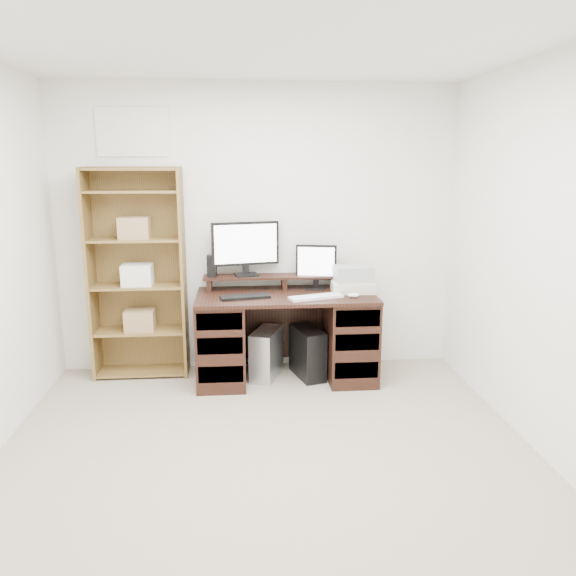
{
  "coord_description": "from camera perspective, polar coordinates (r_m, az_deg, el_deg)",
  "views": [
    {
      "loc": [
        -0.14,
        -2.94,
        1.85
      ],
      "look_at": [
        0.22,
        1.43,
        0.85
      ],
      "focal_mm": 35.0,
      "sensor_mm": 36.0,
      "label": 1
    }
  ],
  "objects": [
    {
      "name": "monitor_wide",
      "position": [
        4.87,
        -4.34,
        4.31
      ],
      "size": [
        0.58,
        0.19,
        0.47
      ],
      "rotation": [
        0.0,
        0.0,
        0.21
      ],
      "color": "black",
      "rests_on": "riser_shelf"
    },
    {
      "name": "desk",
      "position": [
        4.82,
        -0.21,
        -4.78
      ],
      "size": [
        1.5,
        0.7,
        0.75
      ],
      "color": "black",
      "rests_on": "ground"
    },
    {
      "name": "tower_black",
      "position": [
        4.92,
        1.99,
        -6.56
      ],
      "size": [
        0.29,
        0.47,
        0.43
      ],
      "rotation": [
        0.0,
        0.0,
        0.27
      ],
      "color": "black",
      "rests_on": "ground"
    },
    {
      "name": "speaker",
      "position": [
        4.87,
        -7.74,
        2.25
      ],
      "size": [
        0.08,
        0.08,
        0.19
      ],
      "primitive_type": "cube",
      "rotation": [
        0.0,
        0.0,
        -0.13
      ],
      "color": "black",
      "rests_on": "riser_shelf"
    },
    {
      "name": "monitor_small",
      "position": [
        4.89,
        2.87,
        2.35
      ],
      "size": [
        0.35,
        0.16,
        0.39
      ],
      "rotation": [
        0.0,
        0.0,
        -0.21
      ],
      "color": "black",
      "rests_on": "desk"
    },
    {
      "name": "riser_shelf",
      "position": [
        4.91,
        -0.41,
        1.01
      ],
      "size": [
        1.4,
        0.22,
        0.12
      ],
      "color": "black",
      "rests_on": "desk"
    },
    {
      "name": "basket",
      "position": [
        4.81,
        6.61,
        1.45
      ],
      "size": [
        0.33,
        0.24,
        0.14
      ],
      "primitive_type": "cube",
      "rotation": [
        0.0,
        0.0,
        0.06
      ],
      "color": "#989EA2",
      "rests_on": "printer"
    },
    {
      "name": "keyboard_white",
      "position": [
        4.58,
        2.85,
        -0.93
      ],
      "size": [
        0.46,
        0.26,
        0.02
      ],
      "primitive_type": "cube",
      "rotation": [
        0.0,
        0.0,
        0.3
      ],
      "color": "white",
      "rests_on": "desk"
    },
    {
      "name": "bookshelf",
      "position": [
        4.97,
        -15.0,
        1.58
      ],
      "size": [
        0.8,
        0.3,
        1.8
      ],
      "color": "olive",
      "rests_on": "ground"
    },
    {
      "name": "keyboard_black",
      "position": [
        4.6,
        -4.39,
        -0.9
      ],
      "size": [
        0.42,
        0.21,
        0.02
      ],
      "primitive_type": "cube",
      "rotation": [
        0.0,
        0.0,
        0.2
      ],
      "color": "black",
      "rests_on": "desk"
    },
    {
      "name": "tower_silver",
      "position": [
        4.91,
        -2.2,
        -6.66
      ],
      "size": [
        0.32,
        0.46,
        0.42
      ],
      "primitive_type": "cube",
      "rotation": [
        0.0,
        0.0,
        -0.35
      ],
      "color": "#B0B2B8",
      "rests_on": "ground"
    },
    {
      "name": "mouse",
      "position": [
        4.63,
        6.67,
        -0.73
      ],
      "size": [
        0.11,
        0.09,
        0.04
      ],
      "primitive_type": "ellipsoid",
      "rotation": [
        0.0,
        0.0,
        0.35
      ],
      "color": "white",
      "rests_on": "desk"
    },
    {
      "name": "room",
      "position": [
        3.01,
        -2.01,
        1.33
      ],
      "size": [
        3.54,
        4.04,
        2.54
      ],
      "color": "tan",
      "rests_on": "ground"
    },
    {
      "name": "printer",
      "position": [
        4.84,
        6.57,
        0.15
      ],
      "size": [
        0.36,
        0.28,
        0.09
      ],
      "primitive_type": "cube",
      "rotation": [
        0.0,
        0.0,
        -0.04
      ],
      "color": "beige",
      "rests_on": "desk"
    }
  ]
}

